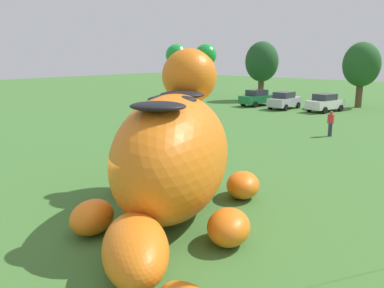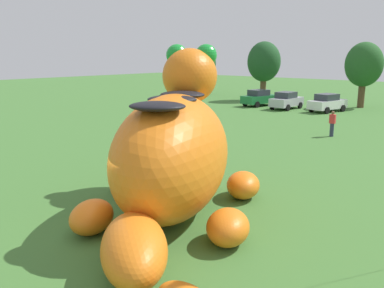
{
  "view_description": "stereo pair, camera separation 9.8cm",
  "coord_description": "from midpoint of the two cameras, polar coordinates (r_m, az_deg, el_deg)",
  "views": [
    {
      "loc": [
        9.11,
        -7.88,
        5.38
      ],
      "look_at": [
        -0.11,
        2.93,
        2.28
      ],
      "focal_mm": 38.49,
      "sensor_mm": 36.0,
      "label": 1
    },
    {
      "loc": [
        9.18,
        -7.81,
        5.38
      ],
      "look_at": [
        -0.11,
        2.93,
        2.28
      ],
      "focal_mm": 38.49,
      "sensor_mm": 36.0,
      "label": 2
    }
  ],
  "objects": [
    {
      "name": "car_white",
      "position": [
        41.38,
        18.3,
        5.44
      ],
      "size": [
        2.55,
        4.36,
        1.72
      ],
      "color": "white",
      "rests_on": "ground"
    },
    {
      "name": "tree_mid_left",
      "position": [
        45.78,
        22.78,
        10.07
      ],
      "size": [
        3.72,
        3.72,
        6.61
      ],
      "color": "brown",
      "rests_on": "ground"
    },
    {
      "name": "giant_inflatable_creature",
      "position": [
        13.83,
        -2.45,
        -1.35
      ],
      "size": [
        9.46,
        9.55,
        5.78
      ],
      "color": "orange",
      "rests_on": "ground"
    },
    {
      "name": "car_green",
      "position": [
        44.44,
        9.37,
        6.33
      ],
      "size": [
        2.5,
        4.35,
        1.72
      ],
      "color": "#1E7238",
      "rests_on": "ground"
    },
    {
      "name": "tree_left",
      "position": [
        49.76,
        10.0,
        11.12
      ],
      "size": [
        3.86,
        3.86,
        6.85
      ],
      "color": "brown",
      "rests_on": "ground"
    },
    {
      "name": "ground_plane",
      "position": [
        13.2,
        -7.94,
        -11.87
      ],
      "size": [
        160.0,
        160.0,
        0.0
      ],
      "primitive_type": "plane",
      "color": "#427533"
    },
    {
      "name": "car_silver",
      "position": [
        42.44,
        13.01,
        5.9
      ],
      "size": [
        1.98,
        4.12,
        1.72
      ],
      "color": "#B7BABF",
      "rests_on": "ground"
    },
    {
      "name": "spectator_near_inflatable",
      "position": [
        28.95,
        18.94,
        2.66
      ],
      "size": [
        0.38,
        0.26,
        1.71
      ],
      "color": "#2D334C",
      "rests_on": "ground"
    },
    {
      "name": "tree_far_left",
      "position": [
        56.78,
        1.59,
        11.0
      ],
      "size": [
        3.5,
        3.5,
        6.21
      ],
      "color": "brown",
      "rests_on": "ground"
    }
  ]
}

